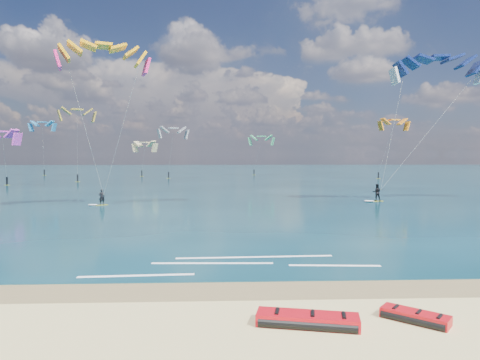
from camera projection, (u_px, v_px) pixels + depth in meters
name	position (u px, v px, depth m)	size (l,w,h in m)	color
ground	(221.00, 196.00, 53.20)	(320.00, 320.00, 0.00)	tan
wet_sand_strip	(216.00, 290.00, 16.29)	(320.00, 2.40, 0.01)	brown
sea	(222.00, 174.00, 117.03)	(320.00, 200.00, 0.04)	#092A33
packed_kite_left	(307.00, 326.00, 12.94)	(3.29, 1.19, 0.43)	red
packed_kite_mid	(415.00, 321.00, 13.28)	(2.19, 1.00, 0.36)	red
kitesurfer_main	(102.00, 120.00, 40.35)	(8.91, 7.88, 16.44)	yellow
kitesurfer_far	(410.00, 118.00, 45.00)	(13.01, 5.08, 16.94)	yellow
shoreline_foam	(236.00, 264.00, 20.12)	(13.43, 3.62, 0.01)	white
distant_kites	(163.00, 153.00, 89.20)	(84.11, 38.25, 13.24)	gray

